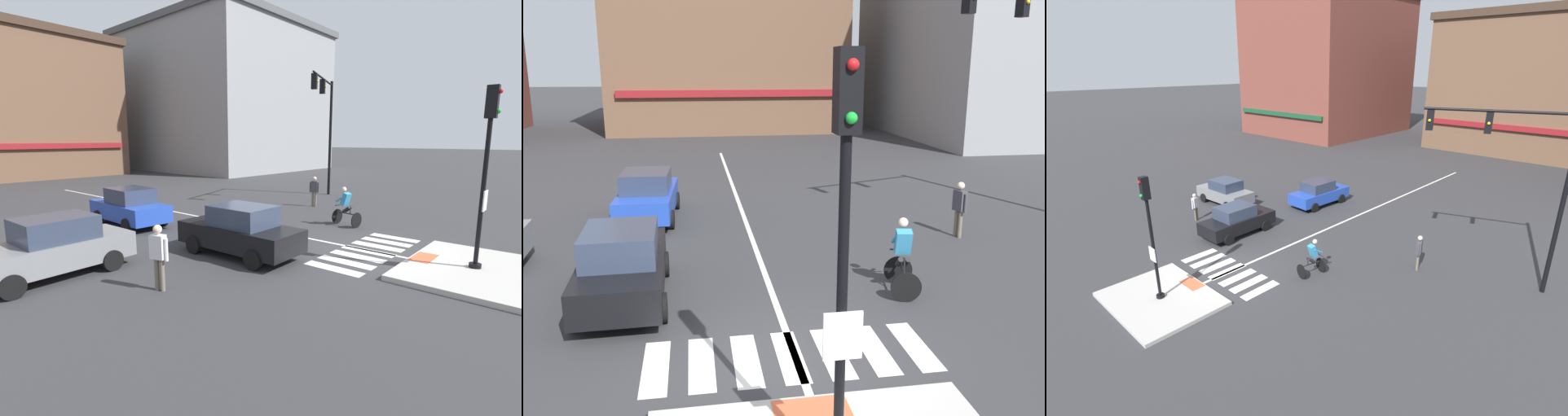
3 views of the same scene
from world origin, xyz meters
TOP-DOWN VIEW (x-y plane):
  - ground_plane at (0.00, 0.00)m, footprint 300.00×300.00m
  - tactile_pad_front at (0.00, -1.74)m, footprint 1.10×0.60m
  - signal_pole at (0.00, -3.14)m, footprint 0.44×0.38m
  - crosswalk_stripe_a at (-2.29, 0.05)m, footprint 0.44×1.80m
  - crosswalk_stripe_b at (-1.52, 0.05)m, footprint 0.44×1.80m
  - crosswalk_stripe_c at (-0.76, 0.05)m, footprint 0.44×1.80m
  - crosswalk_stripe_d at (0.00, 0.05)m, footprint 0.44×1.80m
  - crosswalk_stripe_e at (0.76, 0.05)m, footprint 0.44×1.80m
  - crosswalk_stripe_f at (1.52, 0.05)m, footprint 0.44×1.80m
  - crosswalk_stripe_g at (2.29, 0.05)m, footprint 0.44×1.80m
  - lane_centre_line at (0.09, 10.00)m, footprint 0.14×28.00m
  - building_corner_left at (23.15, 30.92)m, footprint 19.63×21.59m
  - building_far_block at (1.35, 41.20)m, footprint 18.46×18.57m
  - car_black_westbound_near at (-3.10, 3.00)m, footprint 1.92×4.14m
  - car_blue_westbound_far at (-3.05, 9.66)m, footprint 1.98×4.17m
  - cyclist at (2.97, 2.49)m, footprint 0.86×1.20m
  - pedestrian_waiting_far_side at (6.13, 6.12)m, footprint 0.32×0.53m

SIDE VIEW (x-z plane):
  - ground_plane at x=0.00m, z-range 0.00..0.00m
  - crosswalk_stripe_a at x=-2.29m, z-range 0.00..0.01m
  - crosswalk_stripe_b at x=-1.52m, z-range 0.00..0.01m
  - crosswalk_stripe_c at x=-0.76m, z-range 0.00..0.01m
  - crosswalk_stripe_d at x=0.00m, z-range 0.00..0.01m
  - crosswalk_stripe_e at x=0.76m, z-range 0.00..0.01m
  - crosswalk_stripe_f at x=1.52m, z-range 0.00..0.01m
  - crosswalk_stripe_g at x=2.29m, z-range 0.00..0.01m
  - lane_centre_line at x=0.09m, z-range 0.00..0.01m
  - tactile_pad_front at x=0.00m, z-range 0.15..0.16m
  - car_black_westbound_near at x=-3.10m, z-range -0.01..1.63m
  - car_blue_westbound_far at x=-3.05m, z-range -0.01..1.63m
  - cyclist at x=2.97m, z-range 0.03..1.71m
  - pedestrian_waiting_far_side at x=6.13m, z-range 0.15..1.82m
  - signal_pole at x=0.00m, z-range 0.65..5.58m
  - building_far_block at x=1.35m, z-range 0.02..13.80m
  - building_corner_left at x=23.15m, z-range 0.02..16.84m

